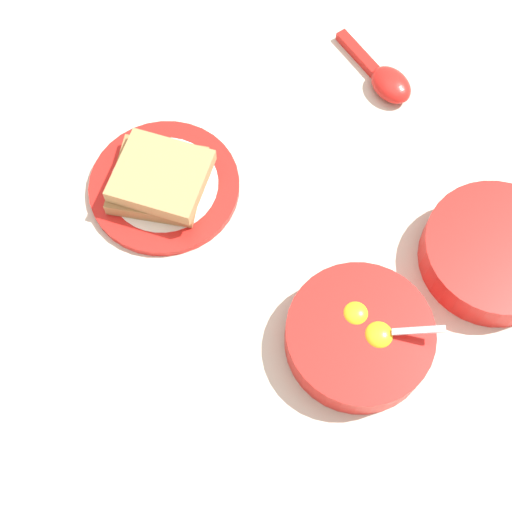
% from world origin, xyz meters
% --- Properties ---
extents(ground_plane, '(3.00, 3.00, 0.00)m').
position_xyz_m(ground_plane, '(0.00, 0.00, 0.00)').
color(ground_plane, beige).
extents(egg_bowl, '(0.16, 0.16, 0.07)m').
position_xyz_m(egg_bowl, '(0.13, 0.12, 0.02)').
color(egg_bowl, red).
rests_on(egg_bowl, ground_plane).
extents(toast_plate, '(0.18, 0.18, 0.01)m').
position_xyz_m(toast_plate, '(0.07, -0.16, 0.01)').
color(toast_plate, red).
rests_on(toast_plate, ground_plane).
extents(toast_sandwich, '(0.13, 0.13, 0.04)m').
position_xyz_m(toast_sandwich, '(0.07, -0.16, 0.03)').
color(toast_sandwich, '#9E7042').
rests_on(toast_sandwich, toast_plate).
extents(soup_spoon, '(0.09, 0.13, 0.03)m').
position_xyz_m(soup_spoon, '(-0.20, 0.01, 0.01)').
color(soup_spoon, red).
rests_on(soup_spoon, ground_plane).
extents(congee_bowl, '(0.16, 0.16, 0.04)m').
position_xyz_m(congee_bowl, '(-0.03, 0.22, 0.02)').
color(congee_bowl, red).
rests_on(congee_bowl, ground_plane).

